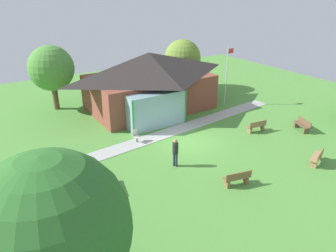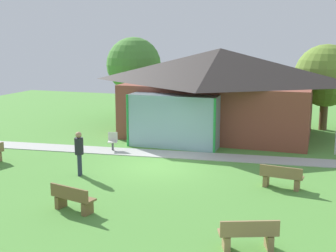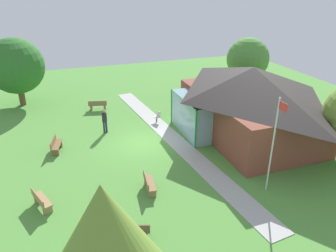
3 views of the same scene
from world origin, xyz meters
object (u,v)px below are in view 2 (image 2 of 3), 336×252
pavilion (218,90)px  tree_behind_pavilion_left (134,65)px  patio_chair_west (113,142)px  visitor_strolling_lawn (79,150)px  bench_front_center (72,199)px  tree_behind_pavilion_right (326,76)px  bench_mid_right (281,177)px  bench_front_right (248,235)px

pavilion → tree_behind_pavilion_left: size_ratio=2.00×
patio_chair_west → visitor_strolling_lawn: bearing=76.5°
bench_front_center → tree_behind_pavilion_left: size_ratio=0.29×
pavilion → patio_chair_west: bearing=-127.1°
patio_chair_west → tree_behind_pavilion_right: size_ratio=0.17×
tree_behind_pavilion_left → bench_mid_right: bearing=-48.5°
bench_mid_right → patio_chair_west: (-8.10, 3.03, 0.01)m
bench_front_center → tree_behind_pavilion_right: bearing=77.6°
bench_front_right → bench_front_center: (-5.54, 0.82, 0.00)m
pavilion → patio_chair_west: pavilion is taller
bench_front_right → patio_chair_west: bearing=112.0°
patio_chair_west → tree_behind_pavilion_right: tree_behind_pavilion_right is taller
bench_front_right → bench_front_center: size_ratio=1.00×
tree_behind_pavilion_right → bench_front_center: bearing=-114.8°
pavilion → visitor_strolling_lawn: (-3.40, -9.17, -1.44)m
bench_mid_right → tree_behind_pavilion_right: (1.38, 11.49, 2.75)m
bench_front_center → patio_chair_west: bearing=118.9°
bench_front_center → visitor_strolling_lawn: bearing=128.9°
bench_front_right → visitor_strolling_lawn: bearing=128.6°
tree_behind_pavilion_left → tree_behind_pavilion_right: 12.37m
visitor_strolling_lawn → tree_behind_pavilion_left: bearing=174.3°
bench_mid_right → visitor_strolling_lawn: visitor_strolling_lawn is taller
pavilion → visitor_strolling_lawn: bearing=-110.4°
bench_front_right → patio_chair_west: (-7.73, 8.17, 0.01)m
bench_front_center → visitor_strolling_lawn: 3.79m
pavilion → bench_mid_right: 9.44m
pavilion → bench_mid_right: (4.18, -8.20, -2.06)m
pavilion → bench_front_center: pavilion is taller
visitor_strolling_lawn → bench_front_center: bearing=6.6°
tree_behind_pavilion_right → patio_chair_west: bearing=-138.3°
tree_behind_pavilion_left → bench_front_right: bearing=-58.8°
pavilion → tree_behind_pavilion_right: 6.50m
bench_mid_right → bench_front_right: bearing=-87.8°
bench_front_center → visitor_strolling_lawn: (-1.67, 3.35, 0.62)m
bench_front_center → pavilion: bearing=94.5°
tree_behind_pavilion_left → tree_behind_pavilion_right: size_ratio=1.08×
pavilion → tree_behind_pavilion_right: size_ratio=2.16×
bench_mid_right → patio_chair_west: bearing=165.8°
bench_front_center → tree_behind_pavilion_left: 17.69m
visitor_strolling_lawn → tree_behind_pavilion_right: 15.50m
bench_mid_right → patio_chair_west: size_ratio=1.79×
bench_front_center → tree_behind_pavilion_right: size_ratio=0.31×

